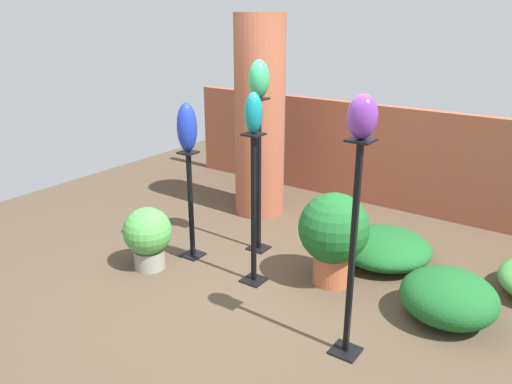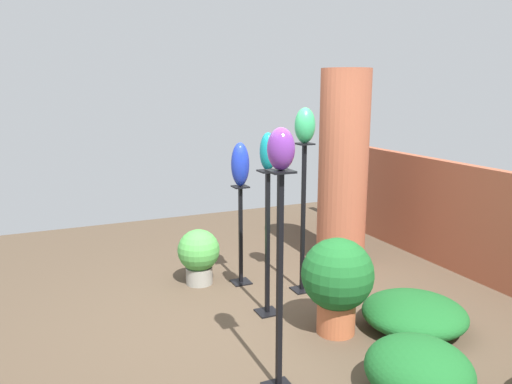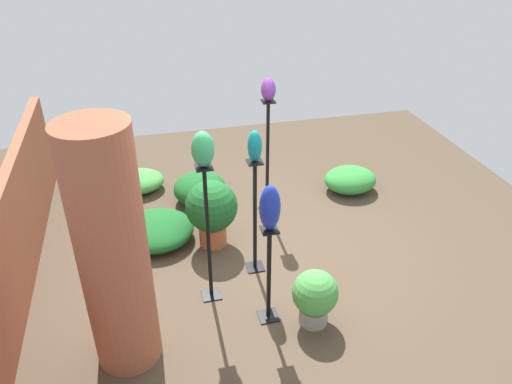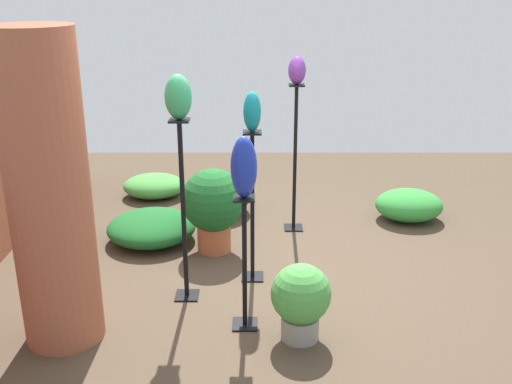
% 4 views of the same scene
% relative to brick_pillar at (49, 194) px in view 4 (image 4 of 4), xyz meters
% --- Properties ---
extents(ground_plane, '(8.00, 8.00, 0.00)m').
position_rel_brick_pillar_xyz_m(ground_plane, '(1.06, -1.63, -1.17)').
color(ground_plane, '#4C3D2D').
extents(brick_pillar, '(0.59, 0.59, 2.33)m').
position_rel_brick_pillar_xyz_m(brick_pillar, '(0.00, 0.00, 0.00)').
color(brick_pillar, '#9E5138').
rests_on(brick_pillar, ground).
extents(pedestal_teal, '(0.20, 0.20, 1.39)m').
position_rel_brick_pillar_xyz_m(pedestal_teal, '(0.94, -1.44, -0.53)').
color(pedestal_teal, black).
rests_on(pedestal_teal, ground).
extents(pedestal_violet, '(0.20, 0.20, 1.59)m').
position_rel_brick_pillar_xyz_m(pedestal_violet, '(2.08, -1.88, -0.43)').
color(pedestal_violet, black).
rests_on(pedestal_violet, ground).
extents(pedestal_jade, '(0.20, 0.20, 1.57)m').
position_rel_brick_pillar_xyz_m(pedestal_jade, '(0.60, -0.87, -0.44)').
color(pedestal_jade, black).
rests_on(pedestal_jade, ground).
extents(pedestal_cobalt, '(0.20, 0.20, 1.09)m').
position_rel_brick_pillar_xyz_m(pedestal_cobalt, '(0.14, -1.38, -0.67)').
color(pedestal_cobalt, black).
rests_on(pedestal_cobalt, ground).
extents(art_vase_teal, '(0.15, 0.15, 0.34)m').
position_rel_brick_pillar_xyz_m(art_vase_teal, '(0.94, -1.44, 0.39)').
color(art_vase_teal, '#0F727A').
rests_on(art_vase_teal, pedestal_teal).
extents(art_vase_violet, '(0.19, 0.18, 0.28)m').
position_rel_brick_pillar_xyz_m(art_vase_violet, '(2.08, -1.88, 0.56)').
color(art_vase_violet, '#6B2D8C').
rests_on(art_vase_violet, pedestal_violet).
extents(art_vase_jade, '(0.19, 0.21, 0.35)m').
position_rel_brick_pillar_xyz_m(art_vase_jade, '(0.60, -0.87, 0.58)').
color(art_vase_jade, '#2D9356').
rests_on(art_vase_jade, pedestal_jade).
extents(art_vase_cobalt, '(0.19, 0.20, 0.46)m').
position_rel_brick_pillar_xyz_m(art_vase_cobalt, '(0.14, -1.38, 0.16)').
color(art_vase_cobalt, '#192D9E').
rests_on(art_vase_cobalt, pedestal_cobalt).
extents(potted_plant_near_pillar, '(0.46, 0.46, 0.61)m').
position_rel_brick_pillar_xyz_m(potted_plant_near_pillar, '(-0.03, -1.81, -0.83)').
color(potted_plant_near_pillar, gray).
rests_on(potted_plant_near_pillar, ground).
extents(potted_plant_walkway_edge, '(0.63, 0.63, 0.86)m').
position_rel_brick_pillar_xyz_m(potted_plant_walkway_edge, '(1.53, -1.05, -0.67)').
color(potted_plant_walkway_edge, '#B25B38').
rests_on(potted_plant_walkway_edge, ground).
extents(foliage_bed_east, '(0.92, 0.92, 0.30)m').
position_rel_brick_pillar_xyz_m(foliage_bed_east, '(1.76, -0.38, -1.02)').
color(foliage_bed_east, '#195923').
rests_on(foliage_bed_east, ground).
extents(foliage_bed_west, '(0.76, 0.74, 0.41)m').
position_rel_brick_pillar_xyz_m(foliage_bed_west, '(2.56, -1.04, -0.96)').
color(foliage_bed_west, '#195923').
rests_on(foliage_bed_west, ground).
extents(foliage_bed_center, '(0.65, 0.76, 0.34)m').
position_rel_brick_pillar_xyz_m(foliage_bed_center, '(2.34, -3.21, -0.99)').
color(foliage_bed_center, '#338C38').
rests_on(foliage_bed_center, ground).
extents(foliage_bed_rear, '(0.65, 0.77, 0.28)m').
position_rel_brick_pillar_xyz_m(foliage_bed_rear, '(3.10, -0.19, -1.03)').
color(foliage_bed_rear, '#479942').
rests_on(foliage_bed_rear, ground).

